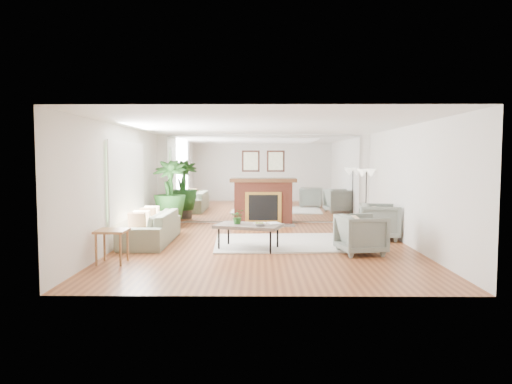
{
  "coord_description": "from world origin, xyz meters",
  "views": [
    {
      "loc": [
        -0.1,
        -9.38,
        1.8
      ],
      "look_at": [
        -0.18,
        0.6,
        1.08
      ],
      "focal_mm": 32.0,
      "sensor_mm": 36.0,
      "label": 1
    }
  ],
  "objects_px": {
    "fireplace": "(263,200)",
    "sofa": "(151,227)",
    "coffee_table": "(248,226)",
    "armchair_back": "(379,222)",
    "side_table": "(112,235)",
    "floor_lamp": "(366,178)",
    "armchair_front": "(361,234)",
    "potted_ficus": "(170,192)"
  },
  "relations": [
    {
      "from": "side_table",
      "to": "floor_lamp",
      "type": "height_order",
      "value": "floor_lamp"
    },
    {
      "from": "side_table",
      "to": "floor_lamp",
      "type": "relative_size",
      "value": 0.38
    },
    {
      "from": "armchair_back",
      "to": "side_table",
      "type": "height_order",
      "value": "armchair_back"
    },
    {
      "from": "floor_lamp",
      "to": "potted_ficus",
      "type": "bearing_deg",
      "value": -178.02
    },
    {
      "from": "fireplace",
      "to": "sofa",
      "type": "relative_size",
      "value": 0.9
    },
    {
      "from": "side_table",
      "to": "armchair_front",
      "type": "bearing_deg",
      "value": 10.54
    },
    {
      "from": "coffee_table",
      "to": "sofa",
      "type": "distance_m",
      "value": 2.26
    },
    {
      "from": "armchair_back",
      "to": "floor_lamp",
      "type": "bearing_deg",
      "value": 6.21
    },
    {
      "from": "fireplace",
      "to": "side_table",
      "type": "distance_m",
      "value": 5.55
    },
    {
      "from": "coffee_table",
      "to": "sofa",
      "type": "xyz_separation_m",
      "value": [
        -2.13,
        0.74,
        -0.13
      ]
    },
    {
      "from": "fireplace",
      "to": "side_table",
      "type": "bearing_deg",
      "value": -118.55
    },
    {
      "from": "armchair_back",
      "to": "potted_ficus",
      "type": "bearing_deg",
      "value": 82.16
    },
    {
      "from": "coffee_table",
      "to": "floor_lamp",
      "type": "distance_m",
      "value": 4.32
    },
    {
      "from": "side_table",
      "to": "potted_ficus",
      "type": "bearing_deg",
      "value": 87.04
    },
    {
      "from": "armchair_back",
      "to": "side_table",
      "type": "xyz_separation_m",
      "value": [
        -5.25,
        -2.44,
        0.09
      ]
    },
    {
      "from": "sofa",
      "to": "fireplace",
      "type": "bearing_deg",
      "value": 139.83
    },
    {
      "from": "potted_ficus",
      "to": "fireplace",
      "type": "bearing_deg",
      "value": 19.32
    },
    {
      "from": "sofa",
      "to": "side_table",
      "type": "relative_size",
      "value": 3.89
    },
    {
      "from": "sofa",
      "to": "armchair_front",
      "type": "height_order",
      "value": "armchair_front"
    },
    {
      "from": "coffee_table",
      "to": "floor_lamp",
      "type": "relative_size",
      "value": 0.93
    },
    {
      "from": "fireplace",
      "to": "coffee_table",
      "type": "distance_m",
      "value": 3.67
    },
    {
      "from": "sofa",
      "to": "potted_ficus",
      "type": "xyz_separation_m",
      "value": [
        0.01,
        2.06,
        0.62
      ]
    },
    {
      "from": "sofa",
      "to": "floor_lamp",
      "type": "bearing_deg",
      "value": 113.35
    },
    {
      "from": "fireplace",
      "to": "sofa",
      "type": "distance_m",
      "value": 3.82
    },
    {
      "from": "side_table",
      "to": "sofa",
      "type": "bearing_deg",
      "value": 84.17
    },
    {
      "from": "sofa",
      "to": "armchair_back",
      "type": "distance_m",
      "value": 5.07
    },
    {
      "from": "armchair_back",
      "to": "side_table",
      "type": "distance_m",
      "value": 5.79
    },
    {
      "from": "sofa",
      "to": "coffee_table",
      "type": "bearing_deg",
      "value": 70.85
    },
    {
      "from": "coffee_table",
      "to": "armchair_front",
      "type": "relative_size",
      "value": 1.72
    },
    {
      "from": "fireplace",
      "to": "armchair_front",
      "type": "bearing_deg",
      "value": -65.55
    },
    {
      "from": "floor_lamp",
      "to": "armchair_front",
      "type": "bearing_deg",
      "value": -104.46
    },
    {
      "from": "armchair_front",
      "to": "floor_lamp",
      "type": "height_order",
      "value": "floor_lamp"
    },
    {
      "from": "armchair_front",
      "to": "side_table",
      "type": "distance_m",
      "value": 4.56
    },
    {
      "from": "armchair_front",
      "to": "potted_ficus",
      "type": "bearing_deg",
      "value": 42.69
    },
    {
      "from": "fireplace",
      "to": "side_table",
      "type": "height_order",
      "value": "fireplace"
    },
    {
      "from": "armchair_front",
      "to": "fireplace",
      "type": "bearing_deg",
      "value": 13.76
    },
    {
      "from": "potted_ficus",
      "to": "floor_lamp",
      "type": "height_order",
      "value": "potted_ficus"
    },
    {
      "from": "side_table",
      "to": "potted_ficus",
      "type": "relative_size",
      "value": 0.33
    },
    {
      "from": "coffee_table",
      "to": "armchair_back",
      "type": "bearing_deg",
      "value": 22.64
    },
    {
      "from": "armchair_back",
      "to": "side_table",
      "type": "bearing_deg",
      "value": 124.42
    },
    {
      "from": "armchair_back",
      "to": "floor_lamp",
      "type": "height_order",
      "value": "floor_lamp"
    },
    {
      "from": "fireplace",
      "to": "sofa",
      "type": "xyz_separation_m",
      "value": [
        -2.45,
        -2.91,
        -0.33
      ]
    }
  ]
}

